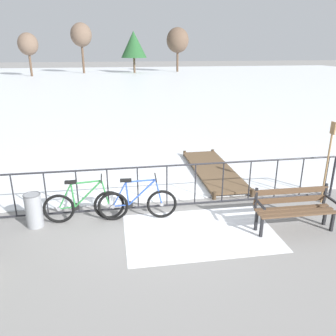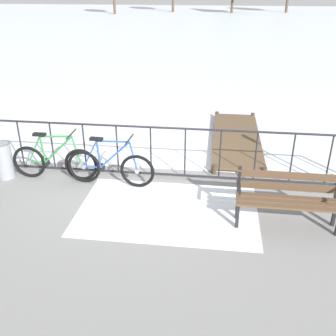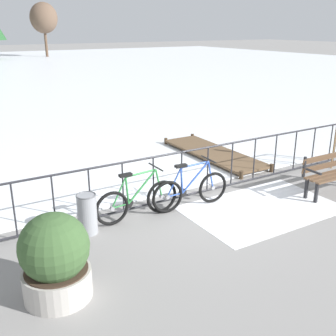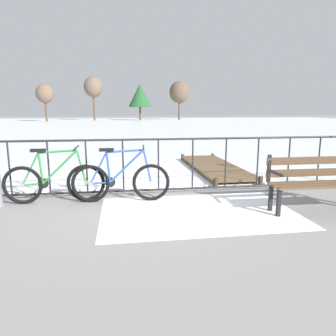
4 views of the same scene
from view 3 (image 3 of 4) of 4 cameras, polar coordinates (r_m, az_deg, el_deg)
name	(u,v)px [view 3 (image 3 of 4)]	position (r m, az deg, el deg)	size (l,w,h in m)	color
ground_plane	(194,196)	(8.80, 3.68, -3.99)	(160.00, 160.00, 0.00)	gray
snow_patch	(262,208)	(8.44, 12.97, -5.49)	(3.04, 1.96, 0.01)	white
railing_fence	(195,172)	(8.59, 3.76, -0.56)	(9.06, 0.06, 1.07)	#232328
bicycle_near_railing	(137,200)	(7.69, -4.28, -4.54)	(1.71, 0.52, 0.97)	black
bicycle_second	(191,190)	(8.14, 3.17, -3.13)	(1.71, 0.52, 0.97)	black
park_bench	(333,170)	(9.55, 22.09, -0.24)	(1.61, 0.50, 0.89)	brown
planter_with_shrub	(55,258)	(5.67, -15.47, -12.05)	(0.93, 0.93, 1.21)	#ADA8A0
trash_bin	(87,214)	(7.28, -11.21, -6.27)	(0.35, 0.35, 0.73)	gray
wooden_dock	(213,153)	(11.47, 6.34, 2.15)	(1.10, 3.61, 0.20)	brown
tree_west_mid	(44,18)	(52.11, -16.96, 19.38)	(3.13, 3.13, 6.07)	brown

